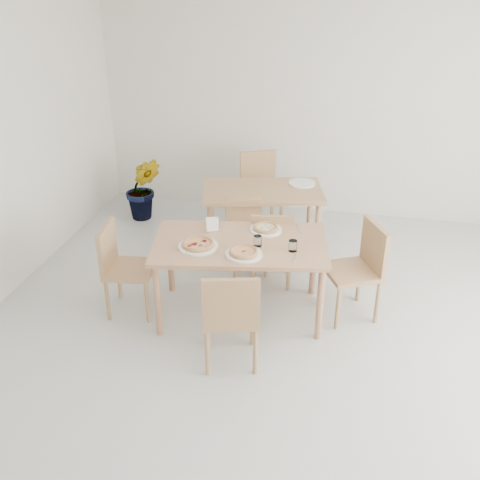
% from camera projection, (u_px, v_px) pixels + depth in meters
% --- Properties ---
extents(main_table, '(1.68, 1.14, 0.75)m').
position_uv_depth(main_table, '(240.00, 250.00, 5.04)').
color(main_table, '#AD7E59').
rests_on(main_table, ground).
extents(chair_south, '(0.54, 0.54, 0.90)m').
position_uv_depth(chair_south, '(231.00, 313.00, 4.42)').
color(chair_south, '#A97D54').
rests_on(chair_south, ground).
extents(chair_north, '(0.52, 0.52, 0.79)m').
position_uv_depth(chair_north, '(246.00, 230.00, 5.90)').
color(chair_north, '#A97D54').
rests_on(chair_north, ground).
extents(chair_west, '(0.48, 0.48, 0.87)m').
position_uv_depth(chair_west, '(121.00, 263.00, 5.17)').
color(chair_west, '#A97D54').
rests_on(chair_west, ground).
extents(chair_east, '(0.60, 0.60, 0.91)m').
position_uv_depth(chair_east, '(361.00, 264.00, 5.10)').
color(chair_east, '#A97D54').
rests_on(chair_east, ground).
extents(plate_margherita, '(0.32, 0.32, 0.02)m').
position_uv_depth(plate_margherita, '(244.00, 254.00, 4.79)').
color(plate_margherita, white).
rests_on(plate_margherita, main_table).
extents(plate_mushroom, '(0.30, 0.30, 0.02)m').
position_uv_depth(plate_mushroom, '(266.00, 230.00, 5.21)').
color(plate_mushroom, white).
rests_on(plate_mushroom, main_table).
extents(plate_pepperoni, '(0.35, 0.35, 0.02)m').
position_uv_depth(plate_pepperoni, '(198.00, 246.00, 4.92)').
color(plate_pepperoni, white).
rests_on(plate_pepperoni, main_table).
extents(pizza_margherita, '(0.33, 0.33, 0.03)m').
position_uv_depth(pizza_margherita, '(244.00, 252.00, 4.78)').
color(pizza_margherita, tan).
rests_on(pizza_margherita, plate_margherita).
extents(pizza_mushroom, '(0.30, 0.30, 0.03)m').
position_uv_depth(pizza_mushroom, '(266.00, 228.00, 5.20)').
color(pizza_mushroom, tan).
rests_on(pizza_mushroom, plate_mushroom).
extents(pizza_pepperoni, '(0.32, 0.32, 0.03)m').
position_uv_depth(pizza_pepperoni, '(198.00, 244.00, 4.91)').
color(pizza_pepperoni, tan).
rests_on(pizza_pepperoni, plate_pepperoni).
extents(tumbler_a, '(0.07, 0.07, 0.10)m').
position_uv_depth(tumbler_a, '(258.00, 241.00, 4.93)').
color(tumbler_a, white).
rests_on(tumbler_a, main_table).
extents(tumbler_b, '(0.07, 0.07, 0.10)m').
position_uv_depth(tumbler_b, '(293.00, 246.00, 4.84)').
color(tumbler_b, white).
rests_on(tumbler_b, main_table).
extents(napkin_holder, '(0.14, 0.11, 0.14)m').
position_uv_depth(napkin_holder, '(212.00, 225.00, 5.17)').
color(napkin_holder, silver).
rests_on(napkin_holder, main_table).
extents(fork_a, '(0.08, 0.18, 0.01)m').
position_uv_depth(fork_a, '(299.00, 229.00, 5.23)').
color(fork_a, silver).
rests_on(fork_a, main_table).
extents(fork_b, '(0.02, 0.16, 0.01)m').
position_uv_depth(fork_b, '(295.00, 258.00, 4.73)').
color(fork_b, silver).
rests_on(fork_b, main_table).
extents(second_table, '(1.43, 1.02, 0.75)m').
position_uv_depth(second_table, '(262.00, 198.00, 6.17)').
color(second_table, '#A97D54').
rests_on(second_table, ground).
extents(chair_back_s, '(0.47, 0.47, 0.83)m').
position_uv_depth(chair_back_s, '(272.00, 243.00, 5.58)').
color(chair_back_s, '#A97D54').
rests_on(chair_back_s, ground).
extents(chair_back_n, '(0.60, 0.60, 0.91)m').
position_uv_depth(chair_back_n, '(260.00, 184.00, 6.89)').
color(chair_back_n, '#A97D54').
rests_on(chair_back_n, ground).
extents(plate_empty, '(0.30, 0.30, 0.02)m').
position_uv_depth(plate_empty, '(302.00, 183.00, 6.27)').
color(plate_empty, white).
rests_on(plate_empty, second_table).
extents(potted_plant, '(0.54, 0.49, 0.82)m').
position_uv_depth(potted_plant, '(143.00, 188.00, 7.07)').
color(potted_plant, '#286B20').
rests_on(potted_plant, ground).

